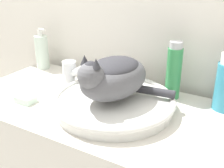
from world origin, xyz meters
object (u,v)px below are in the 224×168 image
soap_bar (26,99)px  shampoo_bottle_tall (174,71)px  faucet (71,73)px  soap_pump_bottle (42,52)px  cat (113,76)px

soap_bar → shampoo_bottle_tall: bearing=34.4°
faucet → shampoo_bottle_tall: size_ratio=0.59×
soap_pump_bottle → soap_bar: size_ratio=2.88×
cat → soap_bar: 0.34m
faucet → soap_pump_bottle: 0.30m
faucet → soap_bar: faucet is taller
shampoo_bottle_tall → soap_pump_bottle: 0.64m
soap_bar → soap_pump_bottle: bearing=122.8°
cat → soap_pump_bottle: cat is taller
soap_pump_bottle → soap_bar: (0.20, -0.30, -0.07)m
soap_pump_bottle → cat: bearing=-21.7°
cat → shampoo_bottle_tall: bearing=155.6°
cat → faucet: 0.25m
cat → shampoo_bottle_tall: 0.25m
shampoo_bottle_tall → soap_pump_bottle: shampoo_bottle_tall is taller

